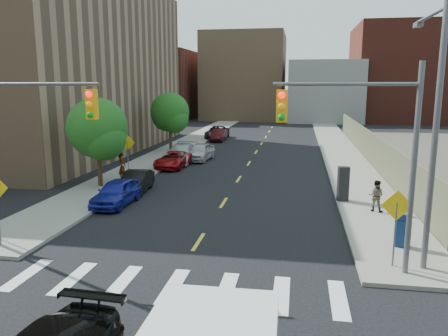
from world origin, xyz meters
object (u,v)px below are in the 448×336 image
at_px(parked_car_grey, 217,132).
at_px(parked_car_black, 136,182).
at_px(parked_car_white, 200,152).
at_px(parked_car_red, 173,160).
at_px(mailbox, 404,231).
at_px(payphone, 343,184).
at_px(pedestrian_east, 376,196).
at_px(pedestrian_west, 122,167).
at_px(parked_car_blue, 117,192).
at_px(parked_car_silver, 181,153).
at_px(parked_car_maroon, 219,135).

bearing_deg(parked_car_grey, parked_car_black, -91.96).
xyz_separation_m(parked_car_white, parked_car_grey, (-1.30, 14.70, 0.00)).
xyz_separation_m(parked_car_black, parked_car_red, (0.00, 7.83, -0.02)).
bearing_deg(mailbox, parked_car_white, 141.25).
distance_m(parked_car_black, mailbox, 15.18).
bearing_deg(payphone, pedestrian_east, -60.72).
height_order(mailbox, pedestrian_west, pedestrian_west).
bearing_deg(payphone, parked_car_red, 135.79).
height_order(parked_car_blue, parked_car_black, parked_car_blue).
height_order(parked_car_silver, pedestrian_west, pedestrian_west).
height_order(parked_car_black, parked_car_white, parked_car_white).
height_order(parked_car_red, pedestrian_east, pedestrian_east).
bearing_deg(parked_car_grey, parked_car_red, -91.96).
distance_m(parked_car_silver, mailbox, 21.77).
height_order(parked_car_blue, parked_car_grey, parked_car_grey).
distance_m(parked_car_white, parked_car_grey, 14.76).
relative_size(parked_car_blue, parked_car_silver, 0.79).
xyz_separation_m(parked_car_white, pedestrian_east, (11.90, -13.56, 0.21)).
bearing_deg(mailbox, parked_car_black, 170.15).
bearing_deg(pedestrian_west, mailbox, -132.50).
relative_size(parked_car_silver, pedestrian_west, 2.74).
bearing_deg(parked_car_silver, payphone, -42.87).
relative_size(parked_car_black, parked_car_silver, 0.75).
bearing_deg(parked_car_maroon, pedestrian_west, -96.35).
bearing_deg(parked_car_blue, parked_car_maroon, 90.36).
xyz_separation_m(parked_car_blue, parked_car_silver, (0.00, 12.88, 0.06)).
xyz_separation_m(parked_car_red, pedestrian_west, (-1.62, -5.92, 0.47)).
bearing_deg(parked_car_black, pedestrian_west, 125.81).
bearing_deg(pedestrian_west, parked_car_silver, -23.06).
relative_size(parked_car_silver, parked_car_white, 1.21).
height_order(parked_car_black, pedestrian_east, pedestrian_east).
relative_size(parked_car_white, parked_car_maroon, 1.05).
height_order(parked_car_blue, parked_car_maroon, parked_car_blue).
height_order(parked_car_black, parked_car_grey, parked_car_grey).
bearing_deg(parked_car_red, parked_car_grey, 93.34).
relative_size(parked_car_black, mailbox, 2.93).
bearing_deg(payphone, parked_car_white, 122.58).
xyz_separation_m(parked_car_grey, pedestrian_east, (13.20, -28.26, 0.21)).
distance_m(parked_car_blue, mailbox, 14.10).
bearing_deg(parked_car_red, pedestrian_west, -102.00).
bearing_deg(payphone, parked_car_black, 168.62).
bearing_deg(pedestrian_east, parked_car_maroon, -44.38).
height_order(parked_car_grey, payphone, payphone).
distance_m(parked_car_black, parked_car_grey, 26.02).
bearing_deg(parked_car_red, mailbox, -44.52).
bearing_deg(parked_car_red, parked_car_white, 72.95).
bearing_deg(parked_car_maroon, mailbox, -68.14).
relative_size(parked_car_blue, parked_car_black, 1.05).
distance_m(parked_car_maroon, pedestrian_east, 29.11).
xyz_separation_m(parked_car_red, parked_car_silver, (0.00, 2.25, 0.13)).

